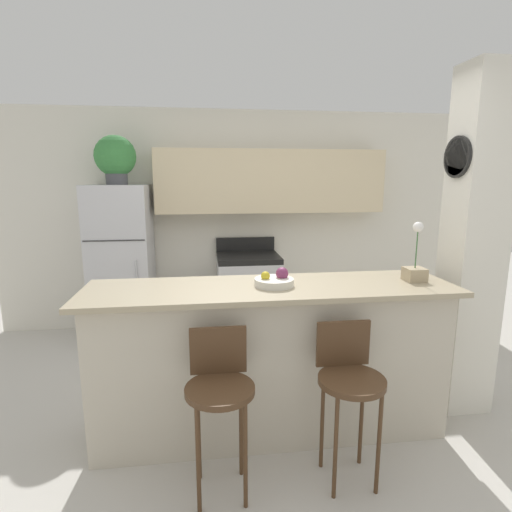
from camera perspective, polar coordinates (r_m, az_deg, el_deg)
ground_plane at (r=3.13m, az=2.04°, el=-23.37°), size 14.00×14.00×0.00m
wall_back at (r=4.77m, az=-0.56°, el=7.38°), size 5.60×0.38×2.55m
pillar_right at (r=3.36m, az=28.56°, el=1.32°), size 0.38×0.32×2.55m
counter_bar at (r=2.86m, az=2.12°, el=-14.49°), size 2.48×0.66×1.06m
refrigerator at (r=4.60m, az=-18.55°, el=-1.06°), size 0.63×0.68×1.70m
stove_range at (r=4.66m, az=-1.12°, el=-5.27°), size 0.70×0.64×1.07m
bar_stool_left at (r=2.34m, az=-5.22°, el=-18.31°), size 0.38×0.38×0.93m
bar_stool_right at (r=2.48m, az=13.16°, el=-16.81°), size 0.38×0.38×0.93m
potted_plant_on_fridge at (r=4.51m, az=-19.45°, el=13.09°), size 0.42×0.42×0.51m
orchid_vase at (r=3.00m, az=21.76°, el=-1.36°), size 0.13×0.13×0.42m
fruit_bowl at (r=2.68m, az=2.69°, el=-3.51°), size 0.26×0.26×0.12m
trash_bin at (r=4.49m, az=-11.76°, el=-9.79°), size 0.28×0.28×0.38m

